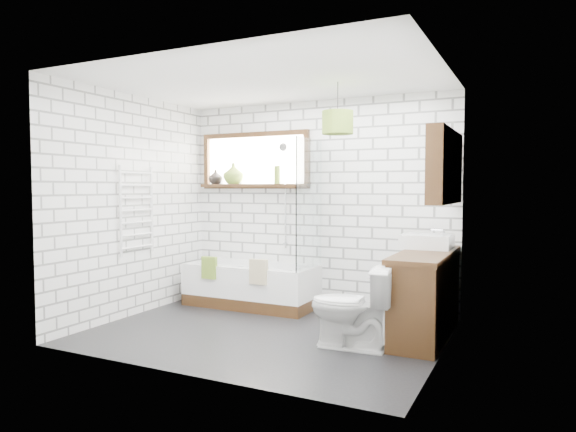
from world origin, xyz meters
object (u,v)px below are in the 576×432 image
at_px(toilet, 351,306).
at_px(pendant, 338,123).
at_px(bathtub, 251,285).
at_px(basin, 427,241).
at_px(vanity, 426,294).

xyz_separation_m(toilet, pendant, (-0.32, 0.48, 1.72)).
distance_m(bathtub, toilet, 1.96).
bearing_deg(pendant, bathtub, 156.70).
xyz_separation_m(basin, toilet, (-0.47, -1.01, -0.52)).
distance_m(vanity, toilet, 0.86).
height_order(vanity, toilet, vanity).
bearing_deg(pendant, vanity, 12.69).
xyz_separation_m(bathtub, vanity, (2.18, -0.38, 0.16)).
distance_m(basin, toilet, 1.23).
relative_size(bathtub, basin, 3.21).
relative_size(basin, toilet, 0.65).
height_order(vanity, basin, basin).
height_order(bathtub, vanity, vanity).
bearing_deg(basin, bathtub, 178.73).
bearing_deg(bathtub, vanity, -9.90).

